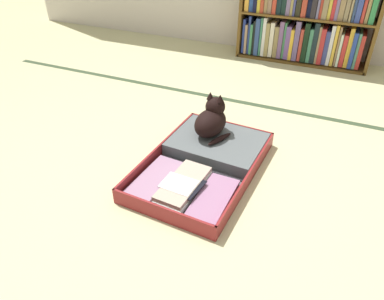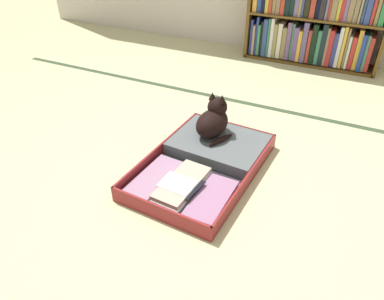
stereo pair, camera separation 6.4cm
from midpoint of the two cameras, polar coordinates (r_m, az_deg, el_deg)
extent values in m
plane|color=#C8C38F|center=(1.95, 1.25, -7.53)|extent=(10.00, 10.00, 0.00)
cube|color=#38492F|center=(2.86, 10.15, 6.88)|extent=(4.80, 0.05, 0.00)
cube|color=brown|center=(3.82, 7.77, 21.12)|extent=(0.03, 0.29, 0.86)
cube|color=brown|center=(3.69, 26.82, 17.43)|extent=(0.03, 0.29, 0.86)
cube|color=brown|center=(3.83, 16.13, 13.53)|extent=(1.21, 0.29, 0.02)
cube|color=brown|center=(3.71, 17.22, 19.54)|extent=(1.18, 0.29, 0.02)
cube|color=#293C96|center=(3.88, 8.12, 17.72)|extent=(0.02, 0.24, 0.33)
cube|color=#A17F62|center=(3.87, 8.45, 17.28)|extent=(0.02, 0.24, 0.28)
cube|color=navy|center=(3.86, 8.95, 17.85)|extent=(0.02, 0.24, 0.36)
cube|color=#3B8353|center=(3.86, 9.23, 17.22)|extent=(0.02, 0.24, 0.29)
cube|color=black|center=(3.86, 9.67, 17.45)|extent=(0.02, 0.24, 0.33)
cube|color=#2F4880|center=(3.83, 10.16, 17.51)|extent=(0.04, 0.24, 0.35)
cube|color=#387C5C|center=(3.83, 10.70, 17.49)|extent=(0.02, 0.24, 0.36)
cube|color=silver|center=(3.82, 11.15, 17.44)|extent=(0.03, 0.24, 0.37)
cube|color=#998651|center=(3.82, 11.63, 17.02)|extent=(0.04, 0.24, 0.32)
cube|color=beige|center=(3.82, 12.29, 16.98)|extent=(0.04, 0.24, 0.33)
cube|color=#917D4D|center=(3.82, 12.95, 16.64)|extent=(0.04, 0.24, 0.29)
cube|color=slate|center=(3.79, 13.64, 16.87)|extent=(0.04, 0.24, 0.35)
cube|color=#408351|center=(3.80, 14.16, 16.76)|extent=(0.02, 0.24, 0.34)
cube|color=#704F96|center=(3.79, 14.63, 16.41)|extent=(0.04, 0.24, 0.31)
cube|color=gold|center=(3.78, 15.17, 16.10)|extent=(0.03, 0.24, 0.29)
cube|color=slate|center=(3.76, 15.92, 16.54)|extent=(0.04, 0.24, 0.37)
cube|color=#C34233|center=(3.77, 16.51, 15.97)|extent=(0.03, 0.24, 0.30)
cube|color=black|center=(3.75, 17.20, 16.23)|extent=(0.04, 0.24, 0.36)
cube|color=#3C7D5E|center=(3.76, 17.81, 15.77)|extent=(0.03, 0.24, 0.31)
cube|color=black|center=(3.75, 18.51, 16.06)|extent=(0.04, 0.24, 0.37)
cube|color=#947C59|center=(3.75, 18.99, 15.75)|extent=(0.02, 0.24, 0.34)
cube|color=#B52B2C|center=(3.75, 19.45, 15.51)|extent=(0.04, 0.24, 0.33)
cube|color=#3D488D|center=(3.76, 20.06, 15.28)|extent=(0.04, 0.24, 0.30)
cube|color=silver|center=(3.74, 20.71, 15.54)|extent=(0.03, 0.24, 0.36)
cube|color=gold|center=(3.74, 21.23, 15.48)|extent=(0.03, 0.24, 0.37)
cube|color=#9A7857|center=(3.75, 21.66, 15.34)|extent=(0.02, 0.24, 0.36)
cube|color=silver|center=(3.75, 21.89, 14.75)|extent=(0.02, 0.24, 0.29)
cube|color=red|center=(3.76, 22.42, 14.64)|extent=(0.04, 0.24, 0.29)
cube|color=gold|center=(3.75, 23.15, 14.97)|extent=(0.04, 0.24, 0.36)
cube|color=#274197|center=(3.74, 23.64, 14.54)|extent=(0.04, 0.24, 0.32)
cube|color=#497B64|center=(3.75, 24.16, 14.43)|extent=(0.02, 0.24, 0.32)
cube|color=#B53029|center=(3.75, 24.61, 14.22)|extent=(0.04, 0.24, 0.30)
cube|color=#B3322A|center=(3.65, 25.31, 20.34)|extent=(0.03, 0.24, 0.30)
cube|color=#9F814F|center=(3.66, 25.81, 20.18)|extent=(0.03, 0.24, 0.30)
cube|color=#33874D|center=(3.64, 26.54, 20.28)|extent=(0.04, 0.24, 0.34)
cube|color=maroon|center=(1.97, -2.31, -6.84)|extent=(0.61, 0.49, 0.01)
cube|color=maroon|center=(1.80, -5.77, -9.97)|extent=(0.58, 0.05, 0.09)
cube|color=maroon|center=(2.07, -9.31, -3.52)|extent=(0.04, 0.45, 0.09)
cube|color=maroon|center=(1.85, 5.53, -8.51)|extent=(0.04, 0.45, 0.09)
cube|color=#534E55|center=(1.96, -2.31, -6.62)|extent=(0.58, 0.46, 0.01)
cube|color=maroon|center=(2.29, 3.17, -0.11)|extent=(0.61, 0.49, 0.01)
cube|color=maroon|center=(2.44, 5.34, 3.32)|extent=(0.58, 0.05, 0.09)
cube|color=maroon|center=(2.37, -3.10, 2.49)|extent=(0.04, 0.45, 0.09)
cube|color=maroon|center=(2.19, 10.04, -1.16)|extent=(0.04, 0.45, 0.09)
cube|color=#534E55|center=(2.28, 3.18, 0.10)|extent=(0.58, 0.46, 0.01)
cylinder|color=black|center=(2.11, 0.65, -2.97)|extent=(0.56, 0.05, 0.02)
cube|color=#28506A|center=(2.03, -6.60, -4.71)|extent=(0.18, 0.37, 0.01)
cube|color=#A07795|center=(2.02, -6.82, -4.49)|extent=(0.19, 0.40, 0.02)
cube|color=tan|center=(1.95, -2.39, -6.38)|extent=(0.20, 0.37, 0.02)
cube|color=silver|center=(1.93, -2.28, -5.94)|extent=(0.19, 0.37, 0.02)
cube|color=#B7A38F|center=(1.93, -2.33, -5.25)|extent=(0.19, 0.37, 0.02)
cube|color=#292025|center=(1.89, 2.42, -7.95)|extent=(0.18, 0.33, 0.02)
cube|color=#9E6D91|center=(1.88, 2.43, -7.49)|extent=(0.17, 0.37, 0.01)
cube|color=white|center=(1.91, -3.05, -5.38)|extent=(0.19, 0.15, 0.01)
cube|color=black|center=(1.91, -2.32, -5.47)|extent=(0.21, 0.20, 0.01)
cube|color=#585E60|center=(2.26, 3.21, 0.87)|extent=(0.58, 0.45, 0.08)
torus|color=white|center=(2.23, 2.01, 1.47)|extent=(0.12, 0.12, 0.01)
cylinder|color=black|center=(2.48, 1.80, 4.08)|extent=(0.02, 0.02, 0.08)
cylinder|color=black|center=(2.38, 8.79, 2.26)|extent=(0.02, 0.02, 0.08)
cube|color=red|center=(1.73, -0.02, -11.77)|extent=(0.02, 0.00, 0.02)
cube|color=white|center=(1.75, -2.01, -10.76)|extent=(0.03, 0.00, 0.02)
ellipsoid|color=black|center=(2.24, 2.09, 4.28)|extent=(0.21, 0.28, 0.16)
ellipsoid|color=black|center=(2.31, 2.94, 4.25)|extent=(0.13, 0.11, 0.09)
sphere|color=black|center=(2.24, 2.87, 6.83)|extent=(0.12, 0.12, 0.12)
cone|color=black|center=(2.19, 3.63, 8.15)|extent=(0.05, 0.05, 0.05)
cone|color=black|center=(2.22, 2.08, 8.57)|extent=(0.05, 0.05, 0.05)
sphere|color=#DFCA49|center=(2.27, 3.99, 7.35)|extent=(0.02, 0.02, 0.02)
sphere|color=#DFCA49|center=(2.29, 3.00, 7.63)|extent=(0.02, 0.02, 0.02)
ellipsoid|color=black|center=(2.21, 3.55, 1.73)|extent=(0.11, 0.19, 0.03)
camera|label=1|loc=(0.03, -90.90, -0.63)|focal=33.85mm
camera|label=2|loc=(0.03, 89.10, 0.63)|focal=33.85mm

